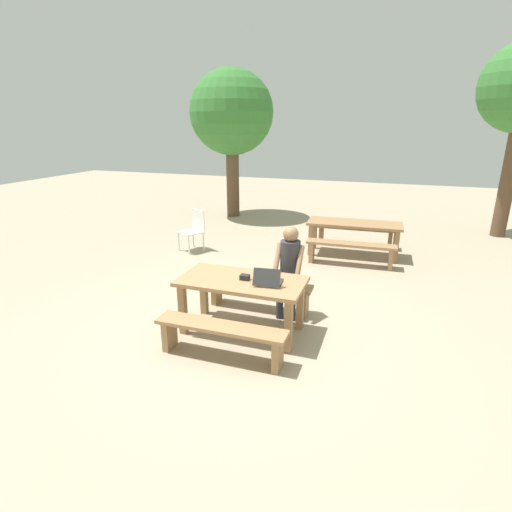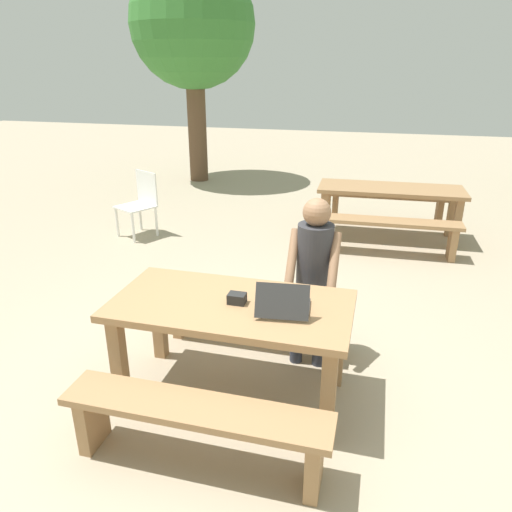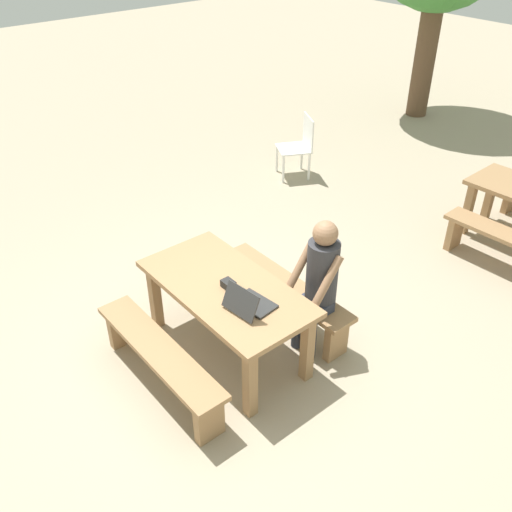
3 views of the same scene
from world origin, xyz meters
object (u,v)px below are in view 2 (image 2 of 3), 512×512
Objects in this scene: picnic_table_front at (231,318)px; tree_left at (193,26)px; person_seated at (314,269)px; picnic_table_mid at (390,195)px; plastic_chair at (140,202)px; small_pouch at (237,299)px; laptop at (283,304)px.

picnic_table_front is 7.39m from tree_left.
person_seated reaches higher than picnic_table_mid.
picnic_table_mid is (0.58, 3.12, -0.16)m from person_seated.
person_seated is 1.49× the size of plastic_chair.
person_seated is (0.42, 0.67, -0.02)m from small_pouch.
tree_left is at bearing 113.01° from picnic_table_front.
laptop is 0.09× the size of tree_left.
small_pouch is 0.09× the size of person_seated.
tree_left is at bearing 113.30° from small_pouch.
picnic_table_mid is at bearing 74.62° from picnic_table_front.
small_pouch is 3.82m from plastic_chair.
tree_left is (-2.79, 6.48, 2.11)m from small_pouch.
laptop reaches higher than small_pouch.
laptop is at bearing -64.44° from tree_left.
tree_left is (-0.48, 3.45, 2.42)m from plastic_chair.
picnic_table_mid is (0.67, 3.82, -0.20)m from laptop.
plastic_chair is 4.24m from tree_left.
laptop is 0.42× the size of plastic_chair.
laptop is at bearing -101.90° from picnic_table_mid.
person_seated is 3.62m from plastic_chair.
plastic_chair reaches higher than picnic_table_front.
laptop is (0.37, -0.04, 0.17)m from picnic_table_front.
plastic_chair is at bearing -169.03° from picnic_table_mid.
tree_left is at bearing -70.79° from laptop.
person_seated is at bearing -13.40° from plastic_chair.
tree_left reaches higher than picnic_table_front.
picnic_table_mid is at bearing 40.30° from plastic_chair.
laptop is 0.33m from small_pouch.
picnic_table_front is at bearing 173.43° from small_pouch.
picnic_table_front is 0.40× the size of tree_left.
picnic_table_mid is at bearing 79.44° from person_seated.
laptop is 3.88m from picnic_table_mid.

